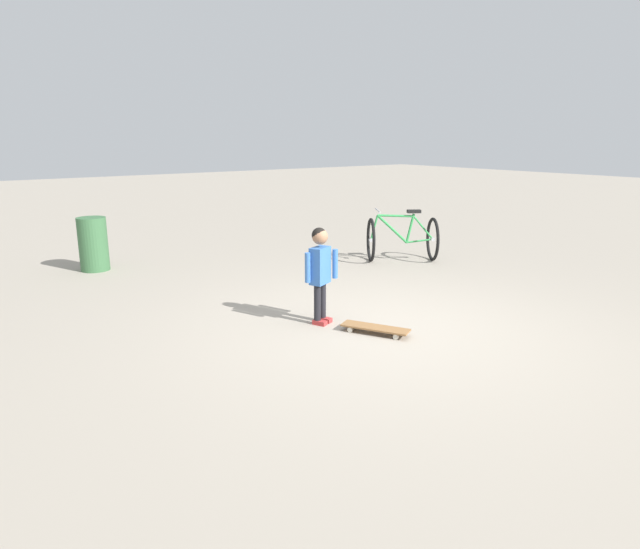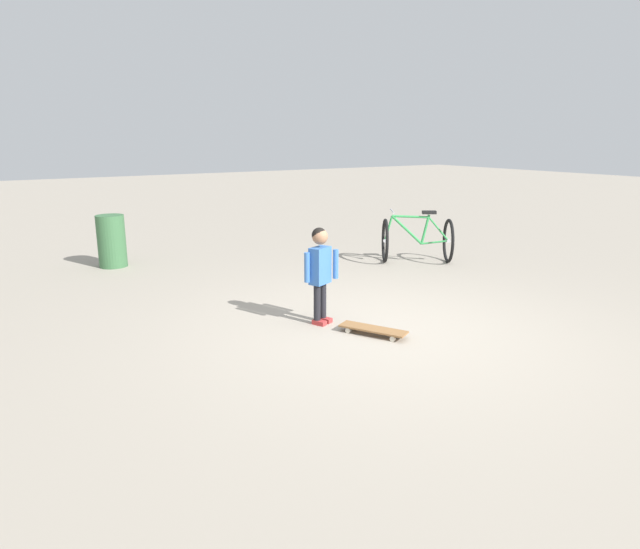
% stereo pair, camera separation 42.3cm
% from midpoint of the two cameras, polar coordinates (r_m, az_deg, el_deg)
% --- Properties ---
extents(ground_plane, '(50.00, 50.00, 0.00)m').
position_cam_midpoint_polar(ground_plane, '(6.00, 5.09, -5.53)').
color(ground_plane, '#9E9384').
extents(child_person, '(0.41, 0.24, 1.06)m').
position_cam_midpoint_polar(child_person, '(5.97, -2.02, 0.97)').
color(child_person, black).
rests_on(child_person, ground).
extents(skateboard, '(0.50, 0.72, 0.07)m').
position_cam_midpoint_polar(skateboard, '(5.82, 3.60, -5.52)').
color(skateboard, olive).
rests_on(skateboard, ground).
extents(bicycle_mid, '(1.28, 1.18, 0.85)m').
position_cam_midpoint_polar(bicycle_mid, '(9.16, 7.08, 3.72)').
color(bicycle_mid, black).
rests_on(bicycle_mid, ground).
extents(trash_bin, '(0.43, 0.43, 0.81)m').
position_cam_midpoint_polar(trash_bin, '(9.20, -23.43, 2.87)').
color(trash_bin, '#38663D').
rests_on(trash_bin, ground).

